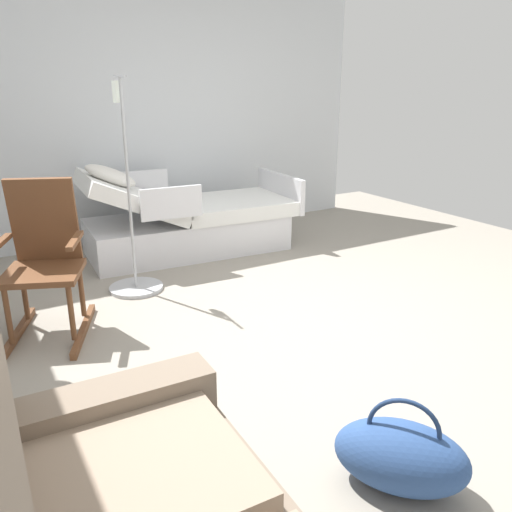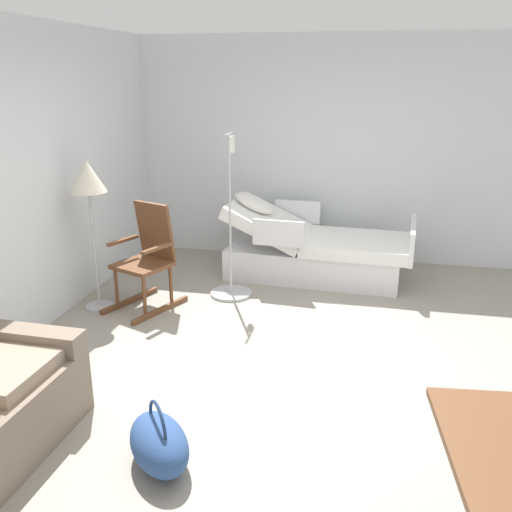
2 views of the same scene
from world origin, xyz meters
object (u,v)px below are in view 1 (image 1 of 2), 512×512
duffel_bag (401,456)px  iv_pole (134,261)px  rocking_chair (45,262)px  hospital_bed (187,222)px

duffel_bag → iv_pole: 2.75m
duffel_bag → iv_pole: (2.74, 0.25, 0.10)m
rocking_chair → duffel_bag: 2.52m
hospital_bed → rocking_chair: (-1.19, 1.54, 0.20)m
hospital_bed → duffel_bag: size_ratio=3.38×
hospital_bed → iv_pole: (-0.75, 0.80, -0.05)m
iv_pole → duffel_bag: bearing=-174.9°
hospital_bed → rocking_chair: 1.95m
duffel_bag → iv_pole: bearing=5.1°
rocking_chair → iv_pole: 0.90m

